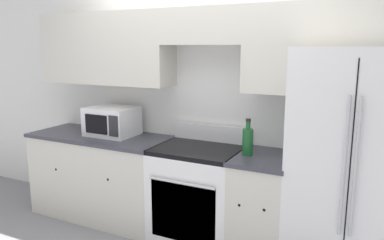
% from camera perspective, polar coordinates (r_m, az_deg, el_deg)
% --- Properties ---
extents(wall_back, '(8.00, 0.39, 2.60)m').
position_cam_1_polar(wall_back, '(3.56, 1.96, 6.29)').
color(wall_back, white).
rests_on(wall_back, ground_plane).
extents(lower_cabinets_left, '(1.50, 0.64, 0.88)m').
position_cam_1_polar(lower_cabinets_left, '(4.11, -13.54, -8.20)').
color(lower_cabinets_left, beige).
rests_on(lower_cabinets_left, ground_plane).
extents(lower_cabinets_right, '(0.47, 0.64, 0.88)m').
position_cam_1_polar(lower_cabinets_right, '(3.33, 10.63, -12.73)').
color(lower_cabinets_right, beige).
rests_on(lower_cabinets_right, ground_plane).
extents(oven_range, '(0.77, 0.65, 1.04)m').
position_cam_1_polar(oven_range, '(3.53, 0.90, -11.08)').
color(oven_range, white).
rests_on(oven_range, ground_plane).
extents(refrigerator, '(0.91, 0.80, 1.78)m').
position_cam_1_polar(refrigerator, '(3.15, 23.30, -6.22)').
color(refrigerator, white).
rests_on(refrigerator, ground_plane).
extents(microwave, '(0.49, 0.39, 0.29)m').
position_cam_1_polar(microwave, '(3.93, -12.09, -0.18)').
color(microwave, white).
rests_on(microwave, lower_cabinets_left).
extents(bottle, '(0.09, 0.09, 0.31)m').
position_cam_1_polar(bottle, '(3.18, 8.49, -3.13)').
color(bottle, '#195928').
rests_on(bottle, lower_cabinets_right).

